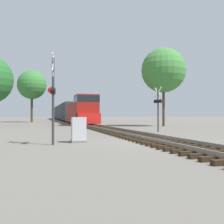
{
  "coord_description": "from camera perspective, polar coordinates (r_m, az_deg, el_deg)",
  "views": [
    {
      "loc": [
        -5.98,
        -12.69,
        1.44
      ],
      "look_at": [
        0.41,
        10.69,
        1.72
      ],
      "focal_mm": 42.0,
      "sensor_mm": 36.0,
      "label": 1
    }
  ],
  "objects": [
    {
      "name": "relay_cabinet",
      "position": [
        13.83,
        -7.28,
        -3.91
      ],
      "size": [
        0.8,
        0.7,
        1.32
      ],
      "color": "slate",
      "rests_on": "ground"
    },
    {
      "name": "crossing_signal_far",
      "position": [
        22.39,
        10.06,
        1.79
      ],
      "size": [
        0.52,
        1.01,
        3.8
      ],
      "rotation": [
        0.0,
        0.0,
        1.81
      ],
      "color": "#333333",
      "rests_on": "ground"
    },
    {
      "name": "ground_plane",
      "position": [
        14.1,
        9.95,
        -6.5
      ],
      "size": [
        400.0,
        400.0,
        0.0
      ],
      "primitive_type": "plane",
      "color": "#666059"
    },
    {
      "name": "freight_train",
      "position": [
        74.22,
        -10.66,
        -0.17
      ],
      "size": [
        2.99,
        81.97,
        4.16
      ],
      "color": "maroon",
      "rests_on": "ground"
    },
    {
      "name": "crossing_signal_near",
      "position": [
        12.91,
        -12.83,
        4.07
      ],
      "size": [
        0.41,
        1.01,
        4.37
      ],
      "rotation": [
        0.0,
        0.0,
        -1.68
      ],
      "color": "#333333",
      "rests_on": "ground"
    },
    {
      "name": "tree_far_right",
      "position": [
        34.52,
        11.14,
        8.88
      ],
      "size": [
        5.68,
        5.68,
        10.0
      ],
      "color": "#473521",
      "rests_on": "ground"
    },
    {
      "name": "rail_track_bed",
      "position": [
        14.09,
        9.95,
        -5.95
      ],
      "size": [
        2.6,
        160.0,
        0.31
      ],
      "color": "black",
      "rests_on": "ground"
    },
    {
      "name": "tree_deep_background",
      "position": [
        55.11,
        -17.05,
        5.66
      ],
      "size": [
        5.75,
        5.75,
        10.38
      ],
      "color": "#473521",
      "rests_on": "ground"
    }
  ]
}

